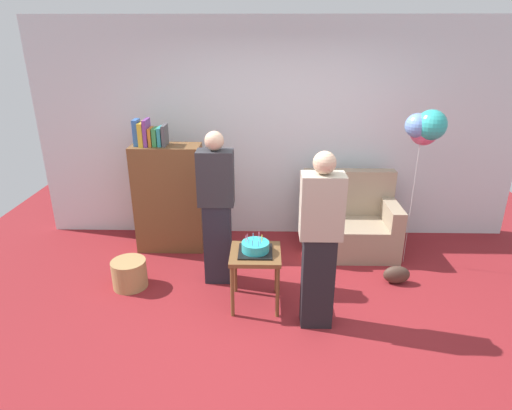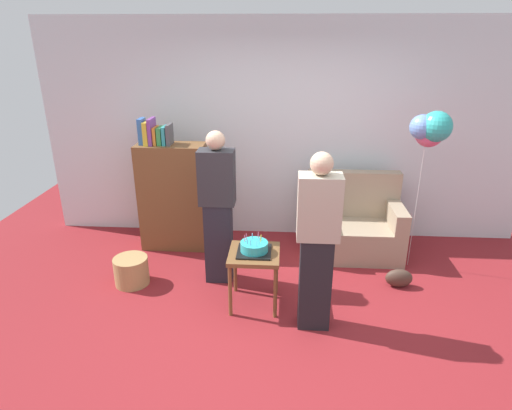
% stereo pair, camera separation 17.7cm
% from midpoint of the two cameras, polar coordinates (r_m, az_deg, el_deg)
% --- Properties ---
extents(ground_plane, '(8.00, 8.00, 0.00)m').
position_cam_midpoint_polar(ground_plane, '(4.15, 1.93, -15.32)').
color(ground_plane, maroon).
extents(wall_back, '(6.00, 0.10, 2.70)m').
position_cam_midpoint_polar(wall_back, '(5.49, 1.92, 9.59)').
color(wall_back, silver).
rests_on(wall_back, ground_plane).
extents(couch, '(1.10, 0.70, 0.96)m').
position_cam_midpoint_polar(couch, '(5.36, 11.22, -2.51)').
color(couch, gray).
rests_on(couch, ground_plane).
extents(bookshelf, '(0.80, 0.36, 1.60)m').
position_cam_midpoint_polar(bookshelf, '(5.32, -12.37, 1.18)').
color(bookshelf, brown).
rests_on(bookshelf, ground_plane).
extents(side_table, '(0.48, 0.48, 0.57)m').
position_cam_midpoint_polar(side_table, '(4.16, -1.30, -7.28)').
color(side_table, brown).
rests_on(side_table, ground_plane).
extents(birthday_cake, '(0.32, 0.32, 0.17)m').
position_cam_midpoint_polar(birthday_cake, '(4.10, -1.32, -5.62)').
color(birthday_cake, black).
rests_on(birthday_cake, side_table).
extents(person_blowing_candles, '(0.36, 0.22, 1.63)m').
position_cam_midpoint_polar(person_blowing_candles, '(4.44, -6.33, -0.47)').
color(person_blowing_candles, '#23232D').
rests_on(person_blowing_candles, ground_plane).
extents(person_holding_cake, '(0.36, 0.22, 1.63)m').
position_cam_midpoint_polar(person_holding_cake, '(3.76, 7.06, -4.82)').
color(person_holding_cake, black).
rests_on(person_holding_cake, ground_plane).
extents(wicker_basket, '(0.36, 0.36, 0.30)m').
position_cam_midpoint_polar(wicker_basket, '(4.81, -17.32, -8.63)').
color(wicker_basket, '#A88451').
rests_on(wicker_basket, ground_plane).
extents(handbag, '(0.28, 0.14, 0.20)m').
position_cam_midpoint_polar(handbag, '(4.89, 17.00, -8.77)').
color(handbag, '#473328').
rests_on(handbag, ground_plane).
extents(balloon_bunch, '(0.41, 0.38, 1.79)m').
position_cam_midpoint_polar(balloon_bunch, '(4.80, 20.42, 9.55)').
color(balloon_bunch, silver).
rests_on(balloon_bunch, ground_plane).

